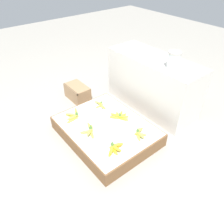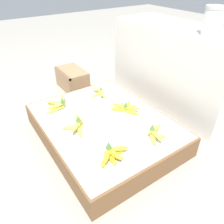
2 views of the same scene
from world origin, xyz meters
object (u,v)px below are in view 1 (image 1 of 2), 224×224
(banana_bunch_front_left, at_px, (74,115))
(foam_tray_white, at_px, (133,46))
(banana_bunch_front_midright, at_px, (114,148))
(glass_jar, at_px, (174,60))
(banana_bunch_front_midleft, at_px, (90,130))
(banana_bunch_middle_midleft, at_px, (120,116))
(banana_bunch_middle_left, at_px, (101,104))
(wooden_crate, at_px, (77,92))
(banana_bunch_middle_midright, at_px, (139,133))

(banana_bunch_front_left, xyz_separation_m, foam_tray_white, (-0.19, 1.07, 0.50))
(banana_bunch_front_left, bearing_deg, banana_bunch_front_midright, 3.11)
(banana_bunch_front_midright, relative_size, glass_jar, 1.11)
(banana_bunch_front_midleft, xyz_separation_m, banana_bunch_middle_midleft, (0.01, 0.41, -0.00))
(banana_bunch_front_left, relative_size, banana_bunch_middle_left, 1.06)
(wooden_crate, relative_size, banana_bunch_middle_left, 1.79)
(banana_bunch_middle_left, bearing_deg, wooden_crate, -179.00)
(banana_bunch_middle_left, xyz_separation_m, foam_tray_white, (-0.20, 0.70, 0.51))
(foam_tray_white, bearing_deg, banana_bunch_middle_midright, -38.72)
(banana_bunch_middle_midleft, xyz_separation_m, glass_jar, (0.20, 0.55, 0.59))
(banana_bunch_middle_midright, height_order, foam_tray_white, foam_tray_white)
(banana_bunch_front_midleft, distance_m, foam_tray_white, 1.29)
(banana_bunch_front_midleft, bearing_deg, glass_jar, 77.53)
(banana_bunch_front_left, relative_size, banana_bunch_front_midleft, 0.97)
(foam_tray_white, bearing_deg, banana_bunch_front_left, -80.18)
(wooden_crate, height_order, banana_bunch_middle_left, banana_bunch_middle_left)
(banana_bunch_middle_midleft, bearing_deg, banana_bunch_front_midleft, -91.48)
(wooden_crate, distance_m, banana_bunch_middle_midleft, 0.87)
(banana_bunch_middle_left, relative_size, glass_jar, 1.07)
(banana_bunch_front_midright, distance_m, banana_bunch_middle_midright, 0.34)
(banana_bunch_front_left, bearing_deg, banana_bunch_middle_midright, 28.51)
(wooden_crate, relative_size, banana_bunch_front_midright, 1.71)
(banana_bunch_front_left, bearing_deg, glass_jar, 60.71)
(wooden_crate, height_order, glass_jar, glass_jar)
(wooden_crate, height_order, banana_bunch_front_midright, banana_bunch_front_midright)
(banana_bunch_front_midright, height_order, banana_bunch_middle_left, banana_bunch_front_midright)
(banana_bunch_front_midleft, xyz_separation_m, banana_bunch_middle_left, (-0.32, 0.37, -0.01))
(banana_bunch_front_midleft, height_order, banana_bunch_middle_left, banana_bunch_front_midleft)
(banana_bunch_middle_midleft, distance_m, banana_bunch_middle_midright, 0.35)
(banana_bunch_front_midright, height_order, foam_tray_white, foam_tray_white)
(foam_tray_white, bearing_deg, banana_bunch_middle_left, -74.22)
(banana_bunch_middle_left, height_order, foam_tray_white, foam_tray_white)
(banana_bunch_middle_midright, xyz_separation_m, foam_tray_white, (-0.87, 0.70, 0.50))
(wooden_crate, xyz_separation_m, banana_bunch_middle_midleft, (0.86, 0.04, 0.09))
(banana_bunch_front_midleft, bearing_deg, banana_bunch_middle_midright, 45.97)
(banana_bunch_front_midright, xyz_separation_m, glass_jar, (-0.15, 0.92, 0.59))
(banana_bunch_middle_left, distance_m, banana_bunch_middle_midright, 0.67)
(wooden_crate, relative_size, banana_bunch_middle_midleft, 1.71)
(banana_bunch_front_midright, distance_m, banana_bunch_middle_midleft, 0.51)
(banana_bunch_front_midright, bearing_deg, glass_jar, 99.08)
(banana_bunch_front_midright, xyz_separation_m, banana_bunch_middle_left, (-0.67, 0.34, -0.01))
(banana_bunch_front_left, relative_size, banana_bunch_middle_midright, 1.22)
(banana_bunch_middle_midleft, relative_size, foam_tray_white, 0.93)
(wooden_crate, height_order, banana_bunch_middle_midleft, banana_bunch_middle_midleft)
(wooden_crate, distance_m, glass_jar, 1.40)
(banana_bunch_front_midleft, bearing_deg, foam_tray_white, 115.57)
(banana_bunch_middle_midright, bearing_deg, foam_tray_white, 141.28)
(banana_bunch_front_midleft, height_order, glass_jar, glass_jar)
(banana_bunch_middle_midleft, bearing_deg, banana_bunch_middle_left, -174.31)
(banana_bunch_front_left, xyz_separation_m, banana_bunch_middle_midleft, (0.34, 0.41, -0.00))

